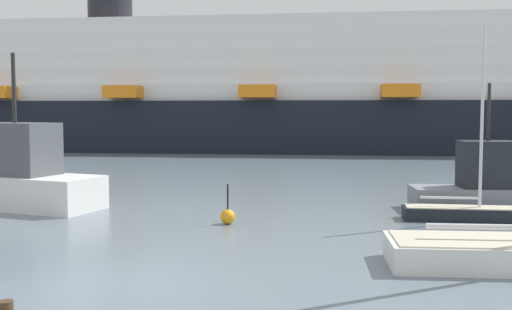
# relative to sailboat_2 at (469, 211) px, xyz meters

# --- Properties ---
(ground_plane) EXTENTS (600.00, 600.00, 0.00)m
(ground_plane) POSITION_rel_sailboat_2_xyz_m (-9.21, -9.70, -0.35)
(ground_plane) COLOR slate
(sailboat_2) EXTENTS (4.61, 1.35, 6.85)m
(sailboat_2) POSITION_rel_sailboat_2_xyz_m (0.00, 0.00, 0.00)
(sailboat_2) COLOR black
(sailboat_2) RESTS_ON ground_plane
(fishing_boat_0) EXTENTS (8.26, 3.93, 6.19)m
(fishing_boat_0) POSITION_rel_sailboat_2_xyz_m (-17.71, -0.44, 0.87)
(fishing_boat_0) COLOR white
(fishing_boat_0) RESTS_ON ground_plane
(fishing_boat_1) EXTENTS (6.59, 2.79, 4.95)m
(fishing_boat_1) POSITION_rel_sailboat_2_xyz_m (1.22, 2.55, 0.55)
(fishing_boat_1) COLOR gray
(fishing_boat_1) RESTS_ON ground_plane
(channel_buoy_0) EXTENTS (0.51, 0.51, 1.39)m
(channel_buoy_0) POSITION_rel_sailboat_2_xyz_m (-8.23, -2.31, -0.08)
(channel_buoy_0) COLOR orange
(channel_buoy_0) RESTS_ON ground_plane
(cruise_ship) EXTENTS (87.82, 19.10, 16.99)m
(cruise_ship) POSITION_rel_sailboat_2_xyz_m (-14.08, 35.67, 5.12)
(cruise_ship) COLOR black
(cruise_ship) RESTS_ON ground_plane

